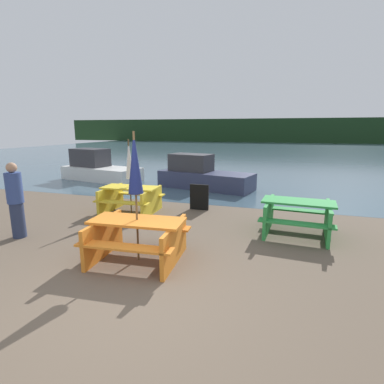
% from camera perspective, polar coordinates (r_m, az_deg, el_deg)
% --- Properties ---
extents(ground_plane, '(60.00, 60.00, 0.00)m').
position_cam_1_polar(ground_plane, '(4.41, -12.31, -20.30)').
color(ground_plane, brown).
extents(water, '(60.00, 50.00, 0.00)m').
position_cam_1_polar(water, '(33.91, 14.14, 7.70)').
color(water, '#425B6B').
rests_on(water, ground_plane).
extents(far_treeline, '(80.00, 1.60, 4.00)m').
position_cam_1_polar(far_treeline, '(53.81, 15.55, 11.22)').
color(far_treeline, '#193319').
rests_on(far_treeline, water).
extents(picnic_table_orange, '(1.74, 1.49, 0.76)m').
position_cam_1_polar(picnic_table_orange, '(5.49, -10.31, -8.17)').
color(picnic_table_orange, orange).
rests_on(picnic_table_orange, ground_plane).
extents(picnic_table_green, '(1.63, 1.49, 0.78)m').
position_cam_1_polar(picnic_table_green, '(7.07, 19.45, -4.10)').
color(picnic_table_green, green).
rests_on(picnic_table_green, ground_plane).
extents(picnic_table_yellow, '(1.60, 1.44, 0.74)m').
position_cam_1_polar(picnic_table_yellow, '(8.59, -11.58, -0.97)').
color(picnic_table_yellow, yellow).
rests_on(picnic_table_yellow, ground_plane).
extents(umbrella_navy, '(0.26, 0.26, 2.29)m').
position_cam_1_polar(umbrella_navy, '(5.20, -10.84, 5.21)').
color(umbrella_navy, brown).
rests_on(umbrella_navy, ground_plane).
extents(umbrella_white, '(0.21, 0.21, 2.05)m').
position_cam_1_polar(umbrella_white, '(8.42, -11.88, 5.97)').
color(umbrella_white, brown).
rests_on(umbrella_white, ground_plane).
extents(boat, '(3.96, 2.17, 1.33)m').
position_cam_1_polar(boat, '(11.95, 1.92, 3.11)').
color(boat, '#333856').
rests_on(boat, water).
extents(boat_second, '(4.01, 2.21, 1.41)m').
position_cam_1_polar(boat_second, '(14.60, -17.44, 4.27)').
color(boat_second, silver).
rests_on(boat_second, water).
extents(person, '(0.33, 0.33, 1.64)m').
position_cam_1_polar(person, '(7.44, -30.57, -1.40)').
color(person, '#283351').
rests_on(person, ground_plane).
extents(signboard, '(0.55, 0.08, 0.75)m').
position_cam_1_polar(signboard, '(8.73, 1.39, -0.98)').
color(signboard, black).
rests_on(signboard, ground_plane).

